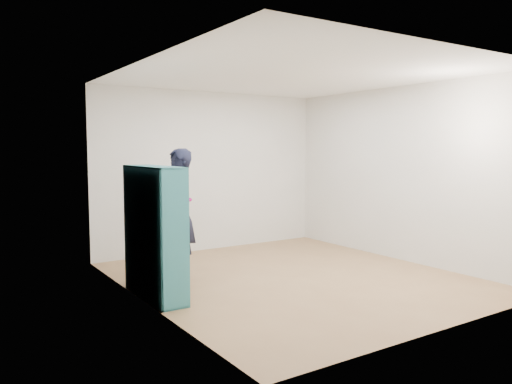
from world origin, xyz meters
TOP-DOWN VIEW (x-y plane):
  - floor at (0.00, 0.00)m, footprint 4.50×4.50m
  - ceiling at (0.00, 0.00)m, footprint 4.50×4.50m
  - wall_left at (-2.00, 0.00)m, footprint 0.02×4.50m
  - wall_right at (2.00, 0.00)m, footprint 0.02×4.50m
  - wall_back at (0.00, 2.25)m, footprint 4.00×0.02m
  - wall_front at (0.00, -2.25)m, footprint 4.00×0.02m
  - bookshelf at (-1.85, 0.18)m, footprint 0.32×1.11m
  - person at (-1.20, 0.91)m, footprint 0.53×0.69m
  - smartphone at (-1.33, 1.02)m, footprint 0.03×0.10m

SIDE VIEW (x-z plane):
  - floor at x=0.00m, z-range 0.00..0.00m
  - bookshelf at x=-1.85m, z-range -0.02..1.47m
  - person at x=-1.20m, z-range 0.00..1.68m
  - smartphone at x=-1.33m, z-range 0.88..1.02m
  - wall_left at x=-2.00m, z-range 0.00..2.60m
  - wall_right at x=2.00m, z-range 0.00..2.60m
  - wall_back at x=0.00m, z-range 0.00..2.60m
  - wall_front at x=0.00m, z-range 0.00..2.60m
  - ceiling at x=0.00m, z-range 2.60..2.60m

